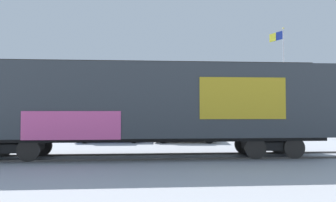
{
  "coord_description": "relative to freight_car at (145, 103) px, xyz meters",
  "views": [
    {
      "loc": [
        -0.37,
        -12.64,
        2.06
      ],
      "look_at": [
        -0.45,
        2.44,
        2.56
      ],
      "focal_mm": 30.74,
      "sensor_mm": 36.0,
      "label": 1
    }
  ],
  "objects": [
    {
      "name": "ground_plane",
      "position": [
        1.43,
        0.0,
        -2.4
      ],
      "size": [
        260.0,
        260.0,
        0.0
      ],
      "primitive_type": "plane",
      "color": "#B2B5BC"
    },
    {
      "name": "parked_car_blue",
      "position": [
        -2.86,
        6.4,
        -1.53
      ],
      "size": [
        4.62,
        2.07,
        1.73
      ],
      "color": "navy",
      "rests_on": "ground_plane"
    },
    {
      "name": "parked_car_tan",
      "position": [
        2.06,
        6.33,
        -1.61
      ],
      "size": [
        4.33,
        2.12,
        1.54
      ],
      "color": "#9E8966",
      "rests_on": "ground_plane"
    },
    {
      "name": "freight_car",
      "position": [
        0.0,
        0.0,
        0.0
      ],
      "size": [
        16.1,
        4.03,
        4.24
      ],
      "color": "#33383D",
      "rests_on": "ground_plane"
    },
    {
      "name": "hillside",
      "position": [
        1.39,
        66.27,
        1.73
      ],
      "size": [
        158.65,
        39.46,
        13.17
      ],
      "color": "gray",
      "rests_on": "ground_plane"
    },
    {
      "name": "track",
      "position": [
        0.16,
        0.01,
        -2.36
      ],
      "size": [
        59.95,
        6.16,
        0.08
      ],
      "color": "#4C4742",
      "rests_on": "ground_plane"
    },
    {
      "name": "flagpole",
      "position": [
        10.5,
        11.51,
        3.25
      ],
      "size": [
        0.82,
        1.37,
        9.05
      ],
      "color": "silver",
      "rests_on": "ground_plane"
    }
  ]
}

